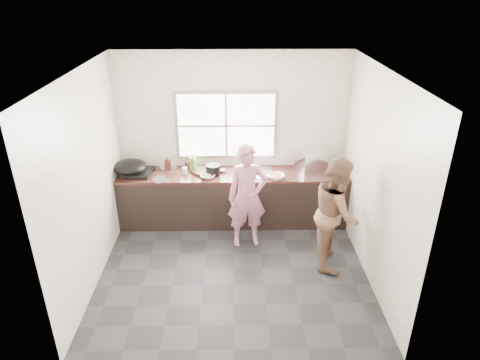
{
  "coord_description": "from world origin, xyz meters",
  "views": [
    {
      "loc": [
        0.01,
        -4.81,
        3.66
      ],
      "look_at": [
        0.1,
        0.65,
        1.05
      ],
      "focal_mm": 32.0,
      "sensor_mm": 36.0,
      "label": 1
    }
  ],
  "objects_px": {
    "black_pot": "(213,170)",
    "bottle_brown_tall": "(168,164)",
    "dish_rack": "(311,160)",
    "cutting_board": "(205,171)",
    "bowl_mince": "(208,176)",
    "plate_food": "(197,168)",
    "woman": "(247,200)",
    "bowl_held": "(268,175)",
    "pot_lid_right": "(169,168)",
    "glass_jar": "(185,171)",
    "person_side": "(336,213)",
    "bowl_crabs": "(277,177)",
    "pot_lid_left": "(161,179)",
    "bottle_green": "(193,162)",
    "burner": "(139,172)",
    "wok": "(130,167)",
    "bottle_brown_short": "(190,162)"
  },
  "relations": [
    {
      "from": "plate_food",
      "to": "pot_lid_right",
      "type": "bearing_deg",
      "value": 176.18
    },
    {
      "from": "plate_food",
      "to": "pot_lid_left",
      "type": "distance_m",
      "value": 0.66
    },
    {
      "from": "bottle_brown_short",
      "to": "wok",
      "type": "bearing_deg",
      "value": -161.48
    },
    {
      "from": "bottle_brown_tall",
      "to": "burner",
      "type": "relative_size",
      "value": 0.49
    },
    {
      "from": "bottle_green",
      "to": "bottle_brown_short",
      "type": "bearing_deg",
      "value": 116.23
    },
    {
      "from": "bowl_mince",
      "to": "pot_lid_right",
      "type": "xyz_separation_m",
      "value": [
        -0.65,
        0.38,
        -0.02
      ]
    },
    {
      "from": "bowl_mince",
      "to": "plate_food",
      "type": "height_order",
      "value": "bowl_mince"
    },
    {
      "from": "bowl_mince",
      "to": "glass_jar",
      "type": "relative_size",
      "value": 2.12
    },
    {
      "from": "cutting_board",
      "to": "burner",
      "type": "distance_m",
      "value": 1.03
    },
    {
      "from": "person_side",
      "to": "black_pot",
      "type": "bearing_deg",
      "value": 64.33
    },
    {
      "from": "bowl_held",
      "to": "burner",
      "type": "distance_m",
      "value": 2.02
    },
    {
      "from": "bottle_brown_short",
      "to": "pot_lid_left",
      "type": "relative_size",
      "value": 0.72
    },
    {
      "from": "woman",
      "to": "bowl_held",
      "type": "relative_size",
      "value": 6.84
    },
    {
      "from": "cutting_board",
      "to": "bowl_mince",
      "type": "relative_size",
      "value": 1.81
    },
    {
      "from": "plate_food",
      "to": "bottle_green",
      "type": "relative_size",
      "value": 0.67
    },
    {
      "from": "bowl_mince",
      "to": "wok",
      "type": "relative_size",
      "value": 0.45
    },
    {
      "from": "bottle_brown_tall",
      "to": "burner",
      "type": "xyz_separation_m",
      "value": [
        -0.43,
        -0.17,
        -0.07
      ]
    },
    {
      "from": "glass_jar",
      "to": "person_side",
      "type": "bearing_deg",
      "value": -27.87
    },
    {
      "from": "plate_food",
      "to": "pot_lid_left",
      "type": "xyz_separation_m",
      "value": [
        -0.52,
        -0.41,
        -0.0
      ]
    },
    {
      "from": "glass_jar",
      "to": "cutting_board",
      "type": "bearing_deg",
      "value": 12.08
    },
    {
      "from": "burner",
      "to": "person_side",
      "type": "bearing_deg",
      "value": -21.76
    },
    {
      "from": "bottle_green",
      "to": "wok",
      "type": "distance_m",
      "value": 0.97
    },
    {
      "from": "plate_food",
      "to": "dish_rack",
      "type": "distance_m",
      "value": 1.83
    },
    {
      "from": "bowl_mince",
      "to": "dish_rack",
      "type": "distance_m",
      "value": 1.66
    },
    {
      "from": "black_pot",
      "to": "pot_lid_left",
      "type": "height_order",
      "value": "black_pot"
    },
    {
      "from": "wok",
      "to": "bottle_brown_short",
      "type": "bearing_deg",
      "value": 18.52
    },
    {
      "from": "bowl_crabs",
      "to": "plate_food",
      "type": "relative_size",
      "value": 0.92
    },
    {
      "from": "bowl_held",
      "to": "pot_lid_left",
      "type": "height_order",
      "value": "bowl_held"
    },
    {
      "from": "cutting_board",
      "to": "dish_rack",
      "type": "distance_m",
      "value": 1.69
    },
    {
      "from": "bowl_mince",
      "to": "wok",
      "type": "height_order",
      "value": "wok"
    },
    {
      "from": "bottle_brown_tall",
      "to": "glass_jar",
      "type": "xyz_separation_m",
      "value": [
        0.29,
        -0.18,
        -0.04
      ]
    },
    {
      "from": "cutting_board",
      "to": "bottle_brown_short",
      "type": "xyz_separation_m",
      "value": [
        -0.25,
        0.17,
        0.07
      ]
    },
    {
      "from": "black_pot",
      "to": "bottle_brown_tall",
      "type": "relative_size",
      "value": 1.16
    },
    {
      "from": "person_side",
      "to": "bowl_crabs",
      "type": "height_order",
      "value": "person_side"
    },
    {
      "from": "bottle_green",
      "to": "pot_lid_left",
      "type": "relative_size",
      "value": 1.19
    },
    {
      "from": "cutting_board",
      "to": "bowl_held",
      "type": "relative_size",
      "value": 1.94
    },
    {
      "from": "pot_lid_left",
      "to": "glass_jar",
      "type": "bearing_deg",
      "value": 30.68
    },
    {
      "from": "person_side",
      "to": "dish_rack",
      "type": "distance_m",
      "value": 1.29
    },
    {
      "from": "cutting_board",
      "to": "burner",
      "type": "height_order",
      "value": "burner"
    },
    {
      "from": "pot_lid_left",
      "to": "bowl_mince",
      "type": "bearing_deg",
      "value": 4.73
    },
    {
      "from": "bowl_crabs",
      "to": "black_pot",
      "type": "relative_size",
      "value": 0.83
    },
    {
      "from": "bottle_brown_tall",
      "to": "black_pot",
      "type": "bearing_deg",
      "value": -16.53
    },
    {
      "from": "burner",
      "to": "pot_lid_left",
      "type": "height_order",
      "value": "burner"
    },
    {
      "from": "glass_jar",
      "to": "pot_lid_left",
      "type": "relative_size",
      "value": 0.42
    },
    {
      "from": "dish_rack",
      "to": "black_pot",
      "type": "bearing_deg",
      "value": 162.9
    },
    {
      "from": "bowl_crabs",
      "to": "bottle_green",
      "type": "xyz_separation_m",
      "value": [
        -1.3,
        0.31,
        0.12
      ]
    },
    {
      "from": "bowl_mince",
      "to": "plate_food",
      "type": "distance_m",
      "value": 0.4
    },
    {
      "from": "bottle_brown_tall",
      "to": "burner",
      "type": "bearing_deg",
      "value": -158.77
    },
    {
      "from": "black_pot",
      "to": "dish_rack",
      "type": "height_order",
      "value": "dish_rack"
    },
    {
      "from": "bowl_mince",
      "to": "wok",
      "type": "xyz_separation_m",
      "value": [
        -1.19,
        0.08,
        0.13
      ]
    }
  ]
}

